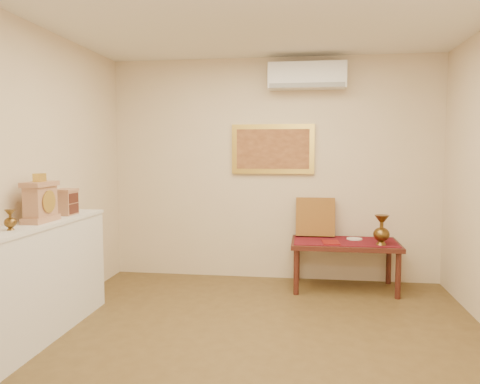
% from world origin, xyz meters
% --- Properties ---
extents(floor, '(4.50, 4.50, 0.00)m').
position_xyz_m(floor, '(0.00, 0.00, 0.00)').
color(floor, brown).
rests_on(floor, ground).
extents(wall_back, '(4.00, 0.02, 2.70)m').
position_xyz_m(wall_back, '(0.00, 2.25, 1.35)').
color(wall_back, beige).
rests_on(wall_back, ground).
extents(wall_front, '(4.00, 0.02, 2.70)m').
position_xyz_m(wall_front, '(0.00, -2.25, 1.35)').
color(wall_front, beige).
rests_on(wall_front, ground).
extents(wall_left, '(0.02, 4.50, 2.70)m').
position_xyz_m(wall_left, '(-2.00, 0.00, 1.35)').
color(wall_left, beige).
rests_on(wall_left, ground).
extents(brass_urn_small, '(0.09, 0.09, 0.21)m').
position_xyz_m(brass_urn_small, '(-1.80, -0.27, 1.08)').
color(brass_urn_small, brown).
rests_on(brass_urn_small, display_ledge).
extents(table_cloth, '(1.14, 0.59, 0.01)m').
position_xyz_m(table_cloth, '(0.85, 1.88, 0.55)').
color(table_cloth, maroon).
rests_on(table_cloth, low_table).
extents(brass_urn_tall, '(0.18, 0.18, 0.40)m').
position_xyz_m(brass_urn_tall, '(1.22, 1.71, 0.76)').
color(brass_urn_tall, brown).
rests_on(brass_urn_tall, table_cloth).
extents(plate, '(0.18, 0.18, 0.01)m').
position_xyz_m(plate, '(0.97, 1.99, 0.56)').
color(plate, white).
rests_on(plate, table_cloth).
extents(menu, '(0.20, 0.26, 0.01)m').
position_xyz_m(menu, '(0.69, 1.74, 0.56)').
color(menu, maroon).
rests_on(menu, table_cloth).
extents(cushion, '(0.46, 0.19, 0.47)m').
position_xyz_m(cushion, '(0.52, 2.14, 0.79)').
color(cushion, maroon).
rests_on(cushion, table_cloth).
extents(display_ledge, '(0.37, 2.02, 0.98)m').
position_xyz_m(display_ledge, '(-1.82, 0.00, 0.49)').
color(display_ledge, silver).
rests_on(display_ledge, floor).
extents(mantel_clock, '(0.17, 0.36, 0.41)m').
position_xyz_m(mantel_clock, '(-1.80, 0.15, 1.15)').
color(mantel_clock, tan).
rests_on(mantel_clock, display_ledge).
extents(wooden_chest, '(0.16, 0.21, 0.24)m').
position_xyz_m(wooden_chest, '(-1.81, 0.59, 1.10)').
color(wooden_chest, tan).
rests_on(wooden_chest, display_ledge).
extents(low_table, '(1.20, 0.70, 0.55)m').
position_xyz_m(low_table, '(0.85, 1.88, 0.48)').
color(low_table, '#481D15').
rests_on(low_table, floor).
extents(painting, '(1.00, 0.06, 0.60)m').
position_xyz_m(painting, '(0.00, 2.22, 1.60)').
color(painting, gold).
rests_on(painting, wall_back).
extents(ac_unit, '(0.90, 0.25, 0.30)m').
position_xyz_m(ac_unit, '(0.40, 2.12, 2.45)').
color(ac_unit, silver).
rests_on(ac_unit, wall_back).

